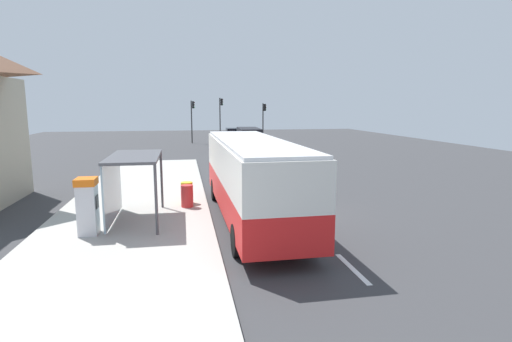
{
  "coord_description": "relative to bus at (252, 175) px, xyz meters",
  "views": [
    {
      "loc": [
        -4.31,
        -16.13,
        4.5
      ],
      "look_at": [
        -1.0,
        2.23,
        1.5
      ],
      "focal_mm": 28.54,
      "sensor_mm": 36.0,
      "label": 1
    }
  ],
  "objects": [
    {
      "name": "traffic_light_near_side",
      "position": [
        7.21,
        33.65,
        1.35
      ],
      "size": [
        0.49,
        0.28,
        4.79
      ],
      "color": "#2D2D2D",
      "rests_on": "ground"
    },
    {
      "name": "sedan_near",
      "position": [
        4.01,
        39.31,
        -1.05
      ],
      "size": [
        1.88,
        4.42,
        1.52
      ],
      "color": "black",
      "rests_on": "ground"
    },
    {
      "name": "lane_stripe_seg_7",
      "position": [
        1.96,
        29.74,
        -1.84
      ],
      "size": [
        0.16,
        2.2,
        0.01
      ],
      "primitive_type": "cube",
      "color": "silver",
      "rests_on": "ground"
    },
    {
      "name": "ground_plane",
      "position": [
        1.71,
        14.74,
        -1.86
      ],
      "size": [
        56.0,
        92.0,
        0.04
      ],
      "primitive_type": "cube",
      "color": "#38383A"
    },
    {
      "name": "lane_stripe_seg_3",
      "position": [
        1.96,
        9.74,
        -1.84
      ],
      "size": [
        0.16,
        2.2,
        0.01
      ],
      "primitive_type": "cube",
      "color": "silver",
      "rests_on": "ground"
    },
    {
      "name": "lane_stripe_seg_0",
      "position": [
        1.96,
        -5.26,
        -1.84
      ],
      "size": [
        0.16,
        2.2,
        0.01
      ],
      "primitive_type": "cube",
      "color": "silver",
      "rests_on": "ground"
    },
    {
      "name": "white_van",
      "position": [
        3.91,
        24.7,
        -0.5
      ],
      "size": [
        2.25,
        5.29,
        2.3
      ],
      "color": "black",
      "rests_on": "ground"
    },
    {
      "name": "lane_stripe_seg_2",
      "position": [
        1.96,
        4.74,
        -1.84
      ],
      "size": [
        0.16,
        2.2,
        0.01
      ],
      "primitive_type": "cube",
      "color": "silver",
      "rests_on": "ground"
    },
    {
      "name": "recycling_bin_red",
      "position": [
        -2.49,
        2.0,
        -1.19
      ],
      "size": [
        0.52,
        0.52,
        0.95
      ],
      "primitive_type": "cylinder",
      "color": "red",
      "rests_on": "sidewalk_platform"
    },
    {
      "name": "sedan_far",
      "position": [
        4.01,
        30.0,
        -1.05
      ],
      "size": [
        1.88,
        4.42,
        1.52
      ],
      "color": "#A51919",
      "rests_on": "ground"
    },
    {
      "name": "lane_stripe_seg_4",
      "position": [
        1.96,
        14.74,
        -1.84
      ],
      "size": [
        0.16,
        2.2,
        0.01
      ],
      "primitive_type": "cube",
      "color": "silver",
      "rests_on": "ground"
    },
    {
      "name": "recycling_bin_yellow",
      "position": [
        -2.49,
        2.7,
        -1.19
      ],
      "size": [
        0.52,
        0.52,
        0.95
      ],
      "primitive_type": "cylinder",
      "color": "yellow",
      "rests_on": "sidewalk_platform"
    },
    {
      "name": "traffic_light_median",
      "position": [
        2.11,
        35.25,
        1.75
      ],
      "size": [
        0.49,
        0.28,
        5.45
      ],
      "color": "#2D2D2D",
      "rests_on": "ground"
    },
    {
      "name": "bus_shelter",
      "position": [
        -4.7,
        0.18,
        0.25
      ],
      "size": [
        1.8,
        4.0,
        2.5
      ],
      "color": "#4C4C51",
      "rests_on": "sidewalk_platform"
    },
    {
      "name": "bus",
      "position": [
        0.0,
        0.0,
        0.0
      ],
      "size": [
        2.63,
        11.03,
        3.21
      ],
      "color": "red",
      "rests_on": "ground"
    },
    {
      "name": "lane_stripe_seg_5",
      "position": [
        1.96,
        19.74,
        -1.84
      ],
      "size": [
        0.16,
        2.2,
        0.01
      ],
      "primitive_type": "cube",
      "color": "silver",
      "rests_on": "ground"
    },
    {
      "name": "ticket_machine",
      "position": [
        -5.82,
        -1.28,
        -0.67
      ],
      "size": [
        0.66,
        0.76,
        1.94
      ],
      "color": "silver",
      "rests_on": "sidewalk_platform"
    },
    {
      "name": "lane_stripe_seg_6",
      "position": [
        1.96,
        24.74,
        -1.84
      ],
      "size": [
        0.16,
        2.2,
        0.01
      ],
      "primitive_type": "cube",
      "color": "silver",
      "rests_on": "ground"
    },
    {
      "name": "lane_stripe_seg_1",
      "position": [
        1.96,
        -0.26,
        -1.84
      ],
      "size": [
        0.16,
        2.2,
        0.01
      ],
      "primitive_type": "cube",
      "color": "silver",
      "rests_on": "ground"
    },
    {
      "name": "sidewalk_platform",
      "position": [
        -4.69,
        2.74,
        -1.75
      ],
      "size": [
        6.2,
        30.0,
        0.18
      ],
      "primitive_type": "cube",
      "color": "#ADAAA3",
      "rests_on": "ground"
    },
    {
      "name": "traffic_light_far_side",
      "position": [
        -1.39,
        34.45,
        1.54
      ],
      "size": [
        0.49,
        0.28,
        5.1
      ],
      "color": "#2D2D2D",
      "rests_on": "ground"
    }
  ]
}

